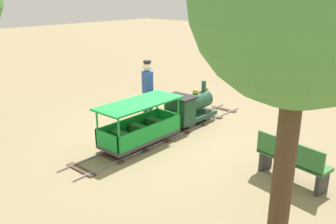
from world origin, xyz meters
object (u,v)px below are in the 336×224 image
(conductor_person, at_px, (148,86))
(passenger_car, at_px, (140,127))
(park_bench, at_px, (292,160))
(locomotive, at_px, (189,107))

(conductor_person, bearing_deg, passenger_car, -51.83)
(passenger_car, xyz_separation_m, park_bench, (3.17, 0.64, -0.01))
(locomotive, bearing_deg, passenger_car, -90.00)
(passenger_car, distance_m, conductor_person, 1.65)
(passenger_car, bearing_deg, locomotive, 90.00)
(locomotive, relative_size, passenger_car, 0.72)
(locomotive, distance_m, park_bench, 3.35)
(passenger_car, height_order, conductor_person, conductor_person)
(conductor_person, bearing_deg, locomotive, 28.37)
(passenger_car, relative_size, conductor_person, 1.23)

